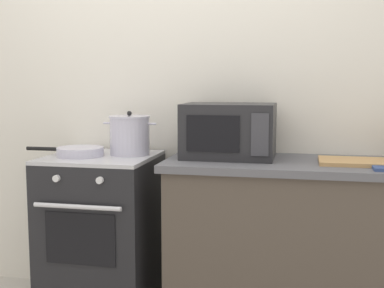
% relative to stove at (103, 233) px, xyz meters
% --- Properties ---
extents(back_wall, '(4.40, 0.10, 2.50)m').
position_rel_stove_xyz_m(back_wall, '(0.65, 0.37, 0.79)').
color(back_wall, silver).
rests_on(back_wall, ground_plane).
extents(lower_cabinet_right, '(1.64, 0.56, 0.88)m').
position_rel_stove_xyz_m(lower_cabinet_right, '(1.25, 0.02, -0.02)').
color(lower_cabinet_right, '#4C4238').
rests_on(lower_cabinet_right, ground_plane).
extents(countertop_right, '(1.70, 0.60, 0.04)m').
position_rel_stove_xyz_m(countertop_right, '(1.25, 0.02, 0.44)').
color(countertop_right, '#59595E').
rests_on(countertop_right, lower_cabinet_right).
extents(stove, '(0.60, 0.64, 0.92)m').
position_rel_stove_xyz_m(stove, '(0.00, 0.00, 0.00)').
color(stove, black).
rests_on(stove, ground_plane).
extents(stock_pot, '(0.32, 0.23, 0.25)m').
position_rel_stove_xyz_m(stock_pot, '(0.15, 0.07, 0.57)').
color(stock_pot, silver).
rests_on(stock_pot, stove).
extents(frying_pan, '(0.46, 0.26, 0.05)m').
position_rel_stove_xyz_m(frying_pan, '(-0.11, -0.04, 0.48)').
color(frying_pan, silver).
rests_on(frying_pan, stove).
extents(microwave, '(0.50, 0.37, 0.30)m').
position_rel_stove_xyz_m(microwave, '(0.73, 0.08, 0.61)').
color(microwave, '#232326').
rests_on(microwave, countertop_right).
extents(cutting_board, '(0.36, 0.26, 0.02)m').
position_rel_stove_xyz_m(cutting_board, '(1.39, 0.00, 0.47)').
color(cutting_board, tan).
rests_on(cutting_board, countertop_right).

